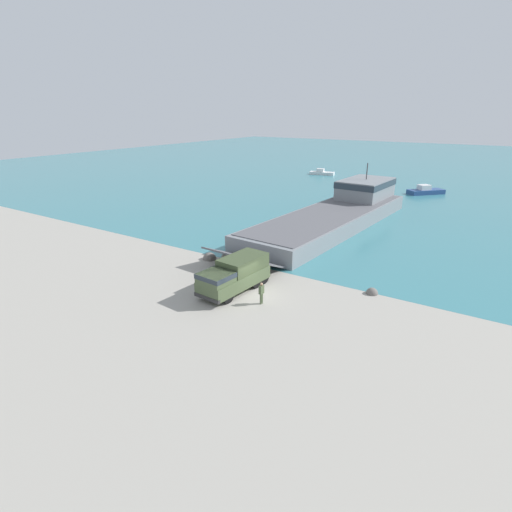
# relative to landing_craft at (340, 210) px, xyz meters

# --- Properties ---
(ground_plane) EXTENTS (240.00, 240.00, 0.00)m
(ground_plane) POSITION_rel_landing_craft_xyz_m (2.60, -25.54, -1.69)
(ground_plane) COLOR #9E998E
(water_surface) EXTENTS (240.00, 180.00, 0.01)m
(water_surface) POSITION_rel_landing_craft_xyz_m (2.60, 69.94, -1.69)
(water_surface) COLOR teal
(water_surface) RESTS_ON ground_plane
(landing_craft) EXTENTS (10.75, 37.17, 7.20)m
(landing_craft) POSITION_rel_landing_craft_xyz_m (0.00, 0.00, 0.00)
(landing_craft) COLOR gray
(landing_craft) RESTS_ON ground_plane
(military_truck) EXTENTS (3.18, 7.05, 2.75)m
(military_truck) POSITION_rel_landing_craft_xyz_m (0.76, -25.80, -0.23)
(military_truck) COLOR #475638
(military_truck) RESTS_ON ground_plane
(soldier_on_ramp) EXTENTS (0.27, 0.46, 1.80)m
(soldier_on_ramp) POSITION_rel_landing_craft_xyz_m (4.00, -26.73, -0.64)
(soldier_on_ramp) COLOR #475638
(soldier_on_ramp) RESTS_ON ground_plane
(moored_boat_a) EXTENTS (6.06, 3.10, 1.39)m
(moored_boat_a) POSITION_rel_landing_craft_xyz_m (-19.97, 39.22, -1.23)
(moored_boat_a) COLOR white
(moored_boat_a) RESTS_ON ground_plane
(moored_boat_b) EXTENTS (6.28, 6.53, 1.70)m
(moored_boat_b) POSITION_rel_landing_craft_xyz_m (5.89, 27.45, -1.13)
(moored_boat_b) COLOR navy
(moored_boat_b) RESTS_ON ground_plane
(shoreline_rock_a) EXTENTS (1.01, 1.01, 1.01)m
(shoreline_rock_a) POSITION_rel_landing_craft_xyz_m (10.82, -20.16, -1.69)
(shoreline_rock_a) COLOR #66605B
(shoreline_rock_a) RESTS_ON ground_plane
(shoreline_rock_b) EXTENTS (1.40, 1.40, 1.40)m
(shoreline_rock_b) POSITION_rel_landing_craft_xyz_m (-5.86, -21.02, -1.69)
(shoreline_rock_b) COLOR #66605B
(shoreline_rock_b) RESTS_ON ground_plane
(shoreline_rock_c) EXTENTS (1.22, 1.22, 1.22)m
(shoreline_rock_c) POSITION_rel_landing_craft_xyz_m (-4.57, -19.73, -1.69)
(shoreline_rock_c) COLOR gray
(shoreline_rock_c) RESTS_ON ground_plane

